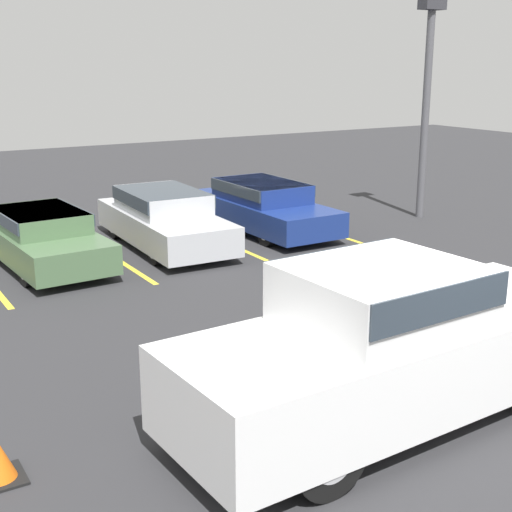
# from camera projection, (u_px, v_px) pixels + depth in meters

# --- Properties ---
(ground_plane) EXTENTS (60.00, 60.00, 0.00)m
(ground_plane) POSITION_uv_depth(u_px,v_px,m) (422.00, 415.00, 8.75)
(ground_plane) COLOR #2D2D30
(stall_stripe_b) EXTENTS (0.12, 5.43, 0.01)m
(stall_stripe_b) POSITION_uv_depth(u_px,v_px,m) (108.00, 253.00, 16.07)
(stall_stripe_b) COLOR yellow
(stall_stripe_b) RESTS_ON ground_plane
(stall_stripe_c) EXTENTS (0.12, 5.43, 0.01)m
(stall_stripe_c) POSITION_uv_depth(u_px,v_px,m) (215.00, 238.00, 17.45)
(stall_stripe_c) COLOR yellow
(stall_stripe_c) RESTS_ON ground_plane
(stall_stripe_d) EXTENTS (0.12, 5.43, 0.01)m
(stall_stripe_d) POSITION_uv_depth(u_px,v_px,m) (307.00, 225.00, 18.82)
(stall_stripe_d) COLOR yellow
(stall_stripe_d) RESTS_ON ground_plane
(pickup_truck) EXTENTS (5.87, 2.21, 1.96)m
(pickup_truck) POSITION_uv_depth(u_px,v_px,m) (398.00, 342.00, 8.47)
(pickup_truck) COLOR white
(pickup_truck) RESTS_ON ground_plane
(parked_sedan_a) EXTENTS (1.93, 4.37, 1.19)m
(parked_sedan_a) POSITION_uv_depth(u_px,v_px,m) (42.00, 236.00, 15.00)
(parked_sedan_a) COLOR #4C6B47
(parked_sedan_a) RESTS_ON ground_plane
(parked_sedan_b) EXTENTS (1.92, 4.70, 1.32)m
(parked_sedan_b) POSITION_uv_depth(u_px,v_px,m) (164.00, 217.00, 16.52)
(parked_sedan_b) COLOR #B7BABF
(parked_sedan_b) RESTS_ON ground_plane
(parked_sedan_c) EXTENTS (1.80, 4.71, 1.25)m
(parked_sedan_c) POSITION_uv_depth(u_px,v_px,m) (263.00, 205.00, 18.10)
(parked_sedan_c) COLOR navy
(parked_sedan_c) RESTS_ON ground_plane
(light_post) EXTENTS (0.70, 0.36, 5.77)m
(light_post) POSITION_uv_depth(u_px,v_px,m) (427.00, 90.00, 18.95)
(light_post) COLOR #515156
(light_post) RESTS_ON ground_plane
(wheel_stop_curb) EXTENTS (1.76, 0.20, 0.14)m
(wheel_stop_curb) POSITION_uv_depth(u_px,v_px,m) (168.00, 210.00, 20.35)
(wheel_stop_curb) COLOR #B7B2A8
(wheel_stop_curb) RESTS_ON ground_plane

